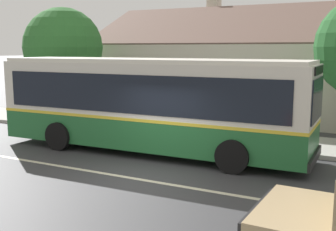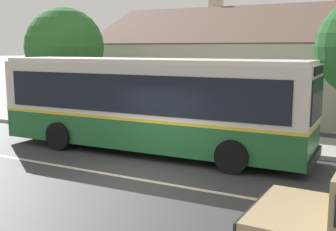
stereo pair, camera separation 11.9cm
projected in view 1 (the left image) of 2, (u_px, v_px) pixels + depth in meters
The scene contains 7 objects.
ground_plane at pixel (137, 179), 11.65m from camera, with size 300.00×300.00×0.00m, color #38383A.
sidewalk_far at pixel (215, 136), 16.89m from camera, with size 60.00×3.00×0.15m, color #ADAAA3.
lane_divider_stripe at pixel (137, 179), 11.65m from camera, with size 60.00×0.16×0.01m, color beige.
community_building at pixel (317, 78), 22.41m from camera, with size 23.60×9.72×6.99m.
transit_bus at pixel (150, 102), 14.48m from camera, with size 11.07×2.96×3.23m.
bench_by_building at pixel (81, 115), 19.33m from camera, with size 1.55×0.51×0.94m.
street_tree_secondary at pixel (63, 50), 20.53m from camera, with size 3.83×3.83×5.54m.
Camera 1 is at (5.96, -9.55, 3.59)m, focal length 45.00 mm.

